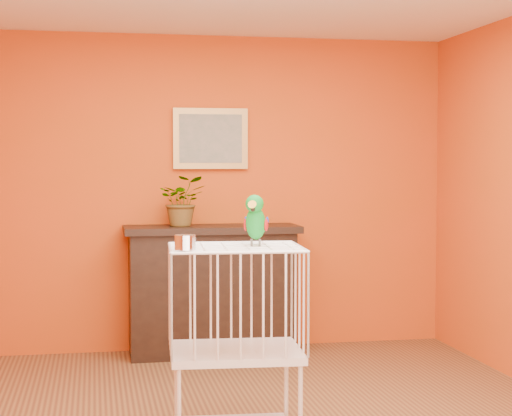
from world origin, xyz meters
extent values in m
plane|color=#D44813|center=(0.00, 2.25, 1.30)|extent=(4.00, 0.00, 4.00)
plane|color=#D44813|center=(0.00, -2.25, 1.30)|extent=(4.00, 0.00, 4.00)
cube|color=black|center=(-0.02, 2.01, 0.49)|extent=(1.32, 0.44, 0.99)
cube|color=black|center=(-0.02, 2.01, 1.02)|extent=(1.41, 0.51, 0.05)
cube|color=black|center=(-0.02, 1.81, 0.49)|extent=(0.92, 0.02, 0.49)
cube|color=#58191D|center=(-0.30, 1.96, 0.38)|extent=(0.05, 0.20, 0.31)
cube|color=#415128|center=(-0.21, 1.96, 0.38)|extent=(0.05, 0.20, 0.31)
cube|color=#58191D|center=(-0.11, 1.96, 0.38)|extent=(0.05, 0.20, 0.31)
cube|color=#415128|center=(0.00, 1.96, 0.38)|extent=(0.05, 0.20, 0.31)
cube|color=#58191D|center=(0.11, 1.96, 0.38)|extent=(0.05, 0.20, 0.31)
imported|color=#26722D|center=(-0.25, 2.00, 1.20)|extent=(0.39, 0.43, 0.32)
cube|color=#BF8E44|center=(0.00, 2.22, 1.75)|extent=(0.62, 0.03, 0.50)
cube|color=gray|center=(0.00, 2.21, 1.75)|extent=(0.52, 0.01, 0.40)
cube|color=white|center=(-0.20, -0.23, 0.51)|extent=(0.74, 0.59, 0.04)
cube|color=white|center=(-0.20, -0.23, 1.09)|extent=(0.74, 0.59, 0.01)
cylinder|color=white|center=(-0.53, -0.45, 0.25)|extent=(0.03, 0.03, 0.49)
cylinder|color=white|center=(0.10, -0.50, 0.25)|extent=(0.03, 0.03, 0.49)
cylinder|color=white|center=(-0.50, 0.04, 0.25)|extent=(0.03, 0.03, 0.49)
cylinder|color=white|center=(0.14, -0.01, 0.25)|extent=(0.03, 0.03, 0.49)
cylinder|color=silver|center=(-0.49, -0.41, 1.14)|extent=(0.11, 0.11, 0.08)
cylinder|color=#59544C|center=(-0.10, -0.20, 1.11)|extent=(0.01, 0.01, 0.04)
cylinder|color=#59544C|center=(-0.06, -0.21, 1.11)|extent=(0.01, 0.01, 0.04)
ellipsoid|color=#10902A|center=(-0.08, -0.20, 1.22)|extent=(0.16, 0.19, 0.20)
ellipsoid|color=#10902A|center=(-0.09, -0.23, 1.33)|extent=(0.13, 0.13, 0.10)
cone|color=orange|center=(-0.11, -0.28, 1.31)|extent=(0.07, 0.08, 0.06)
cone|color=black|center=(-0.11, -0.27, 1.30)|extent=(0.03, 0.03, 0.03)
sphere|color=black|center=(-0.13, -0.24, 1.34)|extent=(0.01, 0.01, 0.01)
sphere|color=black|center=(-0.07, -0.26, 1.34)|extent=(0.01, 0.01, 0.01)
ellipsoid|color=#A50C0C|center=(-0.13, -0.18, 1.21)|extent=(0.04, 0.06, 0.07)
ellipsoid|color=navy|center=(-0.02, -0.22, 1.21)|extent=(0.04, 0.06, 0.07)
cone|color=#10902A|center=(-0.06, -0.14, 1.15)|extent=(0.11, 0.15, 0.11)
camera|label=1|loc=(-0.95, -4.80, 1.55)|focal=60.00mm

